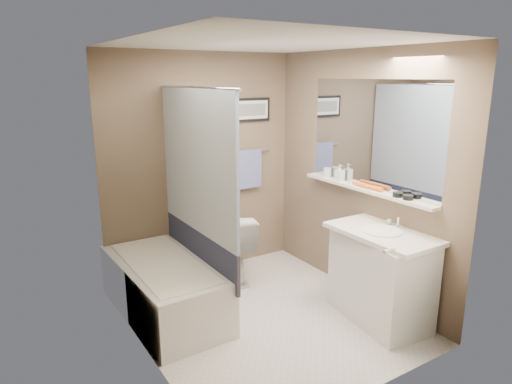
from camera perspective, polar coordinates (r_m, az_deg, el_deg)
ground at (r=4.35m, az=1.10°, el=-15.28°), size 2.50×2.50×0.00m
ceiling at (r=3.79m, az=1.27°, el=17.84°), size 2.20×2.50×0.04m
wall_back at (r=4.94m, az=-6.72°, el=3.18°), size 2.20×0.04×2.40m
wall_front at (r=2.99m, az=14.33°, el=-4.60°), size 2.20×0.04×2.40m
wall_left at (r=3.44m, az=-14.01°, el=-2.09°), size 0.04×2.50×2.40m
wall_right at (r=4.57m, az=12.56°, el=2.01°), size 0.04×2.50×2.40m
tile_surround at (r=3.95m, az=-16.33°, el=-3.14°), size 0.02×1.55×2.00m
curtain_rod at (r=4.02m, az=-7.69°, el=12.81°), size 0.02×1.55×0.02m
curtain_upper at (r=4.09m, az=-7.39°, el=3.68°), size 0.03×1.45×1.28m
curtain_lower at (r=4.32m, az=-7.04°, el=-7.08°), size 0.03×1.45×0.36m
mirror at (r=4.40m, az=14.33°, el=7.00°), size 0.02×1.60×1.00m
shelf at (r=4.46m, az=13.43°, el=0.33°), size 0.12×1.60×0.03m
towel_bar at (r=5.17m, az=-1.16°, el=4.89°), size 0.60×0.02×0.02m
towel at (r=5.19m, az=-1.04°, el=2.89°), size 0.34×0.05×0.44m
art_frame at (r=5.13m, az=-1.29°, el=10.21°), size 0.62×0.02×0.26m
art_mat at (r=5.12m, az=-1.21°, el=10.20°), size 0.56×0.00×0.20m
art_image at (r=5.11m, az=-1.19°, el=10.20°), size 0.50×0.00×0.13m
door at (r=3.45m, az=20.62°, el=-6.04°), size 0.80×0.02×2.00m
door_handle at (r=3.24m, az=16.30°, el=-7.03°), size 0.10×0.02×0.02m
bathtub at (r=4.37m, az=-11.44°, el=-11.71°), size 0.75×1.52×0.50m
tub_rim at (r=4.27m, az=-11.60°, el=-8.69°), size 0.56×1.36×0.02m
toilet at (r=4.95m, az=-3.13°, el=-6.70°), size 0.60×0.82×0.75m
vanity at (r=4.28m, az=15.26°, el=-10.32°), size 0.61×0.96×0.80m
countertop at (r=4.12m, az=15.55°, el=-5.03°), size 0.54×0.96×0.04m
sink_basin at (r=4.10m, az=15.48°, el=-4.69°), size 0.34×0.34×0.01m
faucet_spout at (r=4.23m, az=17.35°, el=-3.63°), size 0.02×0.02×0.10m
faucet_knob at (r=4.30m, az=16.32°, el=-3.55°), size 0.05×0.05×0.05m
candle_bowl_near at (r=4.12m, az=18.46°, el=-0.64°), size 0.09×0.09×0.04m
candle_bowl_far at (r=4.19m, az=17.30°, el=-0.31°), size 0.09×0.09×0.04m
hair_brush_front at (r=4.38m, az=14.42°, el=0.52°), size 0.05×0.22×0.04m
hair_brush_back at (r=4.48m, az=13.02°, el=0.92°), size 0.05×0.22×0.04m
pink_comb at (r=4.57m, az=11.88°, el=1.01°), size 0.05×0.16×0.01m
glass_jar at (r=4.82m, az=8.90°, el=2.40°), size 0.08×0.08×0.10m
soap_bottle at (r=4.68m, az=10.42°, el=2.37°), size 0.07×0.08×0.16m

